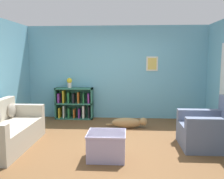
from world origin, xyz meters
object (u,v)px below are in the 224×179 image
coffee_table (107,145)px  dog (129,123)px  vase (69,82)px  bookshelf (74,104)px  couch (5,131)px  recliner_chair (211,130)px

coffee_table → dog: (0.38, 1.90, -0.11)m
vase → coffee_table: bearing=-65.1°
dog → bookshelf: bearing=150.6°
couch → dog: size_ratio=1.78×
couch → bookshelf: bookshelf is taller
bookshelf → vase: (-0.12, -0.02, 0.62)m
vase → bookshelf: bearing=8.7°
bookshelf → dog: (1.53, -0.87, -0.29)m
recliner_chair → dog: bearing=142.2°
coffee_table → vase: vase is taller
couch → vase: 2.55m
bookshelf → couch: bearing=-109.7°
dog → recliner_chair: bearing=-37.8°
vase → recliner_chair: bearing=-32.6°
couch → bookshelf: (0.84, 2.36, 0.10)m
couch → coffee_table: couch is taller
bookshelf → vase: vase is taller
bookshelf → recliner_chair: recliner_chair is taller
couch → recliner_chair: size_ratio=1.77×
coffee_table → dog: 1.94m
couch → vase: (0.72, 2.34, 0.72)m
bookshelf → coffee_table: (1.15, -2.77, -0.18)m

